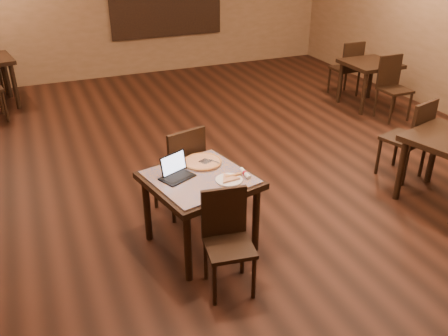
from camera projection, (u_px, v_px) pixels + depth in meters
name	position (u px, v px, depth m)	size (l,w,h in m)	color
ground	(246.00, 175.00, 6.03)	(10.00, 10.00, 0.00)	black
tiled_table	(200.00, 186.00, 4.44)	(1.10, 1.10, 0.76)	black
chair_main_near	(227.00, 235.00, 4.00)	(0.45, 0.45, 0.91)	black
chair_main_far	(182.00, 166.00, 4.99)	(0.54, 0.54, 1.01)	black
laptop	(175.00, 171.00, 4.37)	(0.35, 0.34, 0.20)	black
plate	(229.00, 180.00, 4.31)	(0.25, 0.25, 0.01)	white
pizza_slice	(229.00, 178.00, 4.31)	(0.21, 0.21, 0.02)	beige
pizza_pan	(203.00, 163.00, 4.62)	(0.40, 0.40, 0.01)	silver
pizza_whole	(203.00, 162.00, 4.62)	(0.38, 0.38, 0.03)	beige
spatula	(205.00, 161.00, 4.60)	(0.10, 0.24, 0.01)	silver
napkin_roll	(245.00, 173.00, 4.40)	(0.04, 0.19, 0.04)	white
other_table_a	(370.00, 70.00, 8.01)	(0.83, 0.83, 0.77)	black
other_table_a_chair_near	(392.00, 84.00, 7.57)	(0.43, 0.43, 1.00)	black
other_table_a_chair_far	(348.00, 66.00, 8.52)	(0.43, 0.43, 1.00)	black
other_table_c_chair_far	(412.00, 135.00, 5.70)	(0.55, 0.55, 1.03)	black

